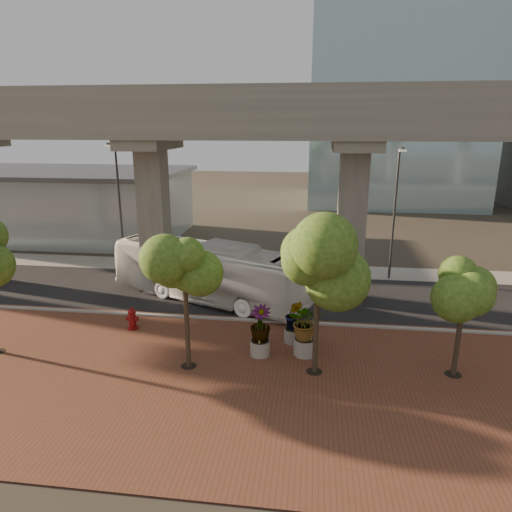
# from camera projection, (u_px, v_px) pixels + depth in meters

# --- Properties ---
(ground) EXTENTS (160.00, 160.00, 0.00)m
(ground) POSITION_uv_depth(u_px,v_px,m) (246.00, 307.00, 26.97)
(ground) COLOR #373128
(ground) RESTS_ON ground
(brick_plaza) EXTENTS (70.00, 13.00, 0.06)m
(brick_plaza) POSITION_uv_depth(u_px,v_px,m) (218.00, 379.00, 19.33)
(brick_plaza) COLOR brown
(brick_plaza) RESTS_ON ground
(asphalt_road) EXTENTS (90.00, 8.00, 0.04)m
(asphalt_road) POSITION_uv_depth(u_px,v_px,m) (251.00, 295.00, 28.87)
(asphalt_road) COLOR black
(asphalt_road) RESTS_ON ground
(curb_strip) EXTENTS (70.00, 0.25, 0.16)m
(curb_strip) POSITION_uv_depth(u_px,v_px,m) (240.00, 320.00, 25.04)
(curb_strip) COLOR #9B9890
(curb_strip) RESTS_ON ground
(far_sidewalk) EXTENTS (90.00, 3.00, 0.06)m
(far_sidewalk) POSITION_uv_depth(u_px,v_px,m) (261.00, 269.00, 34.10)
(far_sidewalk) COLOR #9B9890
(far_sidewalk) RESTS_ON ground
(transit_viaduct) EXTENTS (72.00, 5.60, 12.40)m
(transit_viaduct) POSITION_uv_depth(u_px,v_px,m) (250.00, 180.00, 26.84)
(transit_viaduct) COLOR gray
(transit_viaduct) RESTS_ON ground
(station_pavilion) EXTENTS (23.00, 13.00, 6.30)m
(station_pavilion) POSITION_uv_depth(u_px,v_px,m) (64.00, 202.00, 43.75)
(station_pavilion) COLOR #A2B2B9
(station_pavilion) RESTS_ON ground
(transit_bus) EXTENTS (12.96, 7.74, 3.57)m
(transit_bus) POSITION_uv_depth(u_px,v_px,m) (208.00, 272.00, 27.73)
(transit_bus) COLOR white
(transit_bus) RESTS_ON ground
(fire_hydrant) EXTENTS (0.60, 0.54, 1.20)m
(fire_hydrant) POSITION_uv_depth(u_px,v_px,m) (132.00, 318.00, 23.88)
(fire_hydrant) COLOR maroon
(fire_hydrant) RESTS_ON ground
(planter_front) EXTENTS (2.29, 2.29, 2.52)m
(planter_front) POSITION_uv_depth(u_px,v_px,m) (305.00, 324.00, 20.92)
(planter_front) COLOR gray
(planter_front) RESTS_ON ground
(planter_right) EXTENTS (2.26, 2.26, 2.42)m
(planter_right) POSITION_uv_depth(u_px,v_px,m) (260.00, 326.00, 20.92)
(planter_right) COLOR gray
(planter_right) RESTS_ON ground
(planter_left) EXTENTS (2.01, 2.01, 2.21)m
(planter_left) POSITION_uv_depth(u_px,v_px,m) (294.00, 317.00, 22.21)
(planter_left) COLOR #9B978C
(planter_left) RESTS_ON ground
(street_tree_near_west) EXTENTS (3.12, 3.12, 6.10)m
(street_tree_near_west) POSITION_uv_depth(u_px,v_px,m) (184.00, 267.00, 19.01)
(street_tree_near_west) COLOR #433226
(street_tree_near_west) RESTS_ON ground
(street_tree_near_east) EXTENTS (4.13, 4.13, 6.87)m
(street_tree_near_east) POSITION_uv_depth(u_px,v_px,m) (319.00, 263.00, 18.46)
(street_tree_near_east) COLOR #433226
(street_tree_near_east) RESTS_ON ground
(street_tree_far_east) EXTENTS (3.03, 3.03, 5.31)m
(street_tree_far_east) POSITION_uv_depth(u_px,v_px,m) (465.00, 289.00, 18.54)
(street_tree_far_east) COLOR #433226
(street_tree_far_east) RESTS_ON ground
(streetlamp_west) EXTENTS (0.45, 1.33, 9.18)m
(streetlamp_west) POSITION_uv_depth(u_px,v_px,m) (118.00, 198.00, 32.78)
(streetlamp_west) COLOR #28292D
(streetlamp_west) RESTS_ON ground
(streetlamp_east) EXTENTS (0.45, 1.30, 8.99)m
(streetlamp_east) POSITION_uv_depth(u_px,v_px,m) (395.00, 205.00, 30.40)
(streetlamp_east) COLOR #323338
(streetlamp_east) RESTS_ON ground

